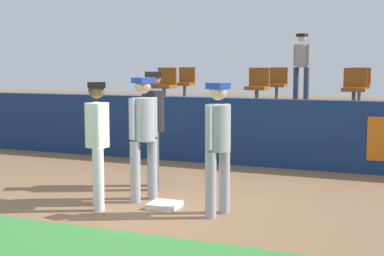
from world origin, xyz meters
name	(u,v)px	position (x,y,z in m)	size (l,w,h in m)	color
ground_plane	(147,208)	(0.00, 0.00, 0.00)	(60.00, 60.00, 0.00)	#846042
first_base	(164,205)	(0.24, 0.07, 0.04)	(0.40, 0.40, 0.08)	white
player_fielder_home	(98,136)	(-0.60, -0.25, 0.99)	(0.45, 0.56, 1.72)	white
player_runner_visitor	(143,130)	(-0.22, 0.35, 1.03)	(0.44, 0.46, 1.77)	#9EA3AD
player_coach_visitor	(218,139)	(1.03, 0.00, 1.00)	(0.40, 0.47, 1.72)	#9EA3AD
player_umpire	(153,121)	(-0.46, 1.16, 1.07)	(0.48, 0.48, 1.85)	#4C4C51
field_wall	(232,131)	(0.02, 3.69, 0.65)	(18.00, 0.26, 1.31)	navy
bleacher_platform	(264,125)	(0.00, 6.26, 0.53)	(18.00, 4.80, 1.06)	#59595E
seat_front_left	(165,83)	(-2.09, 5.13, 1.53)	(0.47, 0.44, 0.84)	#4C4C51
seat_front_right	(354,86)	(2.18, 5.13, 1.53)	(0.46, 0.44, 0.84)	#4C4C51
seat_back_right	(360,83)	(2.11, 6.93, 1.53)	(0.47, 0.44, 0.84)	#4C4C51
seat_back_center	(277,82)	(0.14, 6.93, 1.53)	(0.46, 0.44, 0.84)	#4C4C51
seat_back_left	(186,81)	(-2.34, 6.93, 1.53)	(0.45, 0.44, 0.84)	#4C4C51
seat_front_center	(258,85)	(0.13, 5.13, 1.53)	(0.45, 0.44, 0.84)	#4C4C51
spectator_hooded	(302,62)	(0.55, 7.86, 2.05)	(0.46, 0.41, 1.71)	#33384C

